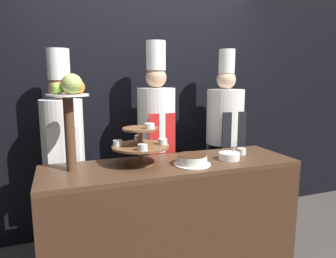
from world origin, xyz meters
The scene contains 10 objects.
wall_back centered at (0.00, 1.21, 1.40)m, with size 10.00×0.06×2.80m.
buffet_counter centered at (0.00, 0.29, 0.46)m, with size 1.95×0.58×0.92m.
tiered_stand centered at (-0.24, 0.34, 1.08)m, with size 0.43×0.43×0.32m.
fruit_pedestal centered at (-0.73, 0.35, 1.41)m, with size 0.28×0.28×0.67m.
cake_round centered at (0.12, 0.20, 0.96)m, with size 0.28×0.28×0.08m.
cup_white centered at (0.65, 0.33, 0.95)m, with size 0.07×0.07×0.06m.
serving_bowl_near centered at (0.46, 0.23, 0.95)m, with size 0.17×0.17×0.16m.
chef_left centered at (-0.78, 0.84, 0.99)m, with size 0.35×0.35×1.80m.
chef_center_left centered at (0.05, 0.84, 1.04)m, with size 0.35×0.35×1.90m.
chef_center_right centered at (0.78, 0.84, 1.01)m, with size 0.37×0.37×1.85m.
Camera 1 is at (-0.80, -1.78, 1.56)m, focal length 32.00 mm.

